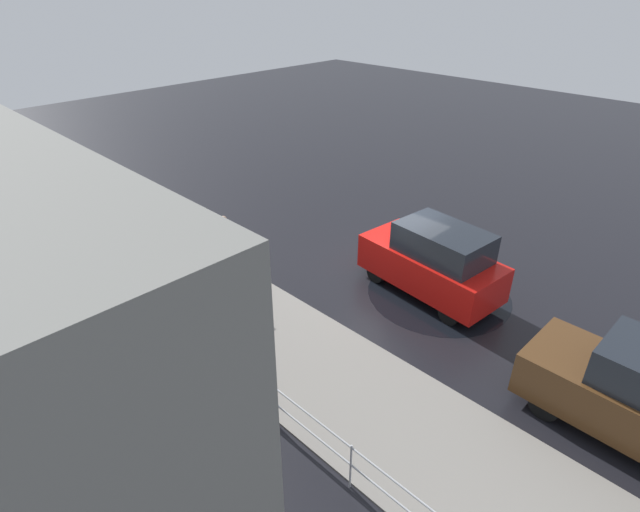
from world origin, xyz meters
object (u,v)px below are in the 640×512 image
Objects in this scene: sign_post at (203,237)px; fire_hydrant at (229,264)px; pedestrian at (225,237)px; moving_hatchback at (433,261)px.

fire_hydrant is at bearing -88.92° from sign_post.
sign_post is at bearing 91.08° from fire_hydrant.
sign_post is (-0.62, 1.10, 0.62)m from pedestrian.
pedestrian is at bearing -29.49° from fire_hydrant.
sign_post is (4.65, 4.13, 0.55)m from moving_hatchback.
pedestrian is 1.40m from sign_post.
moving_hatchback is at bearing -150.10° from pedestrian.
moving_hatchback is 2.50× the size of pedestrian.
moving_hatchback is 6.24m from sign_post.
pedestrian is (0.60, -0.34, 0.56)m from fire_hydrant.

